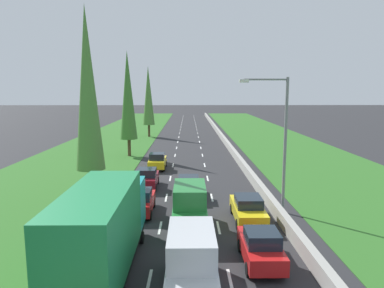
% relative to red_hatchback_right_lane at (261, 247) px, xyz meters
% --- Properties ---
extents(ground_plane, '(300.00, 300.00, 0.00)m').
position_rel_red_hatchback_right_lane_xyz_m(ground_plane, '(-3.36, 43.48, -0.84)').
color(ground_plane, '#28282B').
rests_on(ground_plane, ground).
extents(grass_verge_left, '(14.00, 140.00, 0.04)m').
position_rel_red_hatchback_right_lane_xyz_m(grass_verge_left, '(-16.01, 43.48, -0.82)').
color(grass_verge_left, '#2D6623').
rests_on(grass_verge_left, ground).
extents(grass_verge_right, '(14.00, 140.00, 0.04)m').
position_rel_red_hatchback_right_lane_xyz_m(grass_verge_right, '(10.99, 43.48, -0.82)').
color(grass_verge_right, '#2D6623').
rests_on(grass_verge_right, ground).
extents(median_barrier, '(0.44, 120.00, 0.85)m').
position_rel_red_hatchback_right_lane_xyz_m(median_barrier, '(2.34, 43.48, -0.41)').
color(median_barrier, '#9E9B93').
rests_on(median_barrier, ground).
extents(lane_markings, '(3.64, 116.00, 0.01)m').
position_rel_red_hatchback_right_lane_xyz_m(lane_markings, '(-3.36, 43.48, -0.83)').
color(lane_markings, white).
rests_on(lane_markings, ground).
extents(red_hatchback_right_lane, '(1.74, 3.90, 1.72)m').
position_rel_red_hatchback_right_lane_xyz_m(red_hatchback_right_lane, '(0.00, 0.00, 0.00)').
color(red_hatchback_right_lane, red).
rests_on(red_hatchback_right_lane, ground).
extents(yellow_sedan_right_lane, '(1.82, 4.50, 1.64)m').
position_rel_red_hatchback_right_lane_xyz_m(yellow_sedan_right_lane, '(0.32, 5.51, -0.02)').
color(yellow_sedan_right_lane, yellow).
rests_on(yellow_sedan_right_lane, ground).
extents(silver_van_centre_lane_second, '(1.96, 4.90, 2.82)m').
position_rel_red_hatchback_right_lane_xyz_m(silver_van_centre_lane_second, '(-3.29, -2.59, 0.56)').
color(silver_van_centre_lane_second, silver).
rests_on(silver_van_centre_lane_second, ground).
extents(green_box_truck_left_lane, '(2.46, 9.40, 4.18)m').
position_rel_red_hatchback_right_lane_xyz_m(green_box_truck_left_lane, '(-7.05, -1.17, 1.35)').
color(green_box_truck_left_lane, black).
rests_on(green_box_truck_left_lane, ground).
extents(green_van_centre_lane, '(1.96, 4.90, 2.82)m').
position_rel_red_hatchback_right_lane_xyz_m(green_van_centre_lane, '(-3.33, 4.04, 0.56)').
color(green_van_centre_lane, '#237A33').
rests_on(green_van_centre_lane, ground).
extents(green_hatchback_centre_lane, '(1.74, 3.90, 1.72)m').
position_rel_red_hatchback_right_lane_xyz_m(green_hatchback_centre_lane, '(-3.40, 10.60, 0.00)').
color(green_hatchback_centre_lane, '#237A33').
rests_on(green_hatchback_centre_lane, ground).
extents(red_hatchback_left_lane, '(1.74, 3.90, 1.72)m').
position_rel_red_hatchback_right_lane_xyz_m(red_hatchback_left_lane, '(-6.63, 6.95, 0.00)').
color(red_hatchback_left_lane, red).
rests_on(red_hatchback_left_lane, ground).
extents(maroon_hatchback_left_lane, '(1.74, 3.90, 1.72)m').
position_rel_red_hatchback_right_lane_xyz_m(maroon_hatchback_left_lane, '(-6.88, 13.28, 0.00)').
color(maroon_hatchback_left_lane, maroon).
rests_on(maroon_hatchback_left_lane, ground).
extents(yellow_hatchback_left_lane_fifth, '(1.74, 3.90, 1.72)m').
position_rel_red_hatchback_right_lane_xyz_m(yellow_hatchback_left_lane_fifth, '(-6.66, 20.60, 0.00)').
color(yellow_hatchback_left_lane_fifth, yellow).
rests_on(yellow_hatchback_left_lane_fifth, ground).
extents(poplar_tree_second, '(2.16, 2.16, 14.36)m').
position_rel_red_hatchback_right_lane_xyz_m(poplar_tree_second, '(-10.86, 10.78, 7.40)').
color(poplar_tree_second, '#4C3823').
rests_on(poplar_tree_second, ground).
extents(poplar_tree_third, '(2.13, 2.13, 13.04)m').
position_rel_red_hatchback_right_lane_xyz_m(poplar_tree_third, '(-10.84, 28.06, 6.73)').
color(poplar_tree_third, '#4C3823').
rests_on(poplar_tree_third, ground).
extents(poplar_tree_fourth, '(2.11, 2.11, 12.49)m').
position_rel_red_hatchback_right_lane_xyz_m(poplar_tree_fourth, '(-10.45, 47.05, 6.46)').
color(poplar_tree_fourth, '#4C3823').
rests_on(poplar_tree_fourth, ground).
extents(street_light_mast, '(3.20, 0.28, 9.00)m').
position_rel_red_hatchback_right_lane_xyz_m(street_light_mast, '(2.60, 7.11, 4.40)').
color(street_light_mast, gray).
rests_on(street_light_mast, ground).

